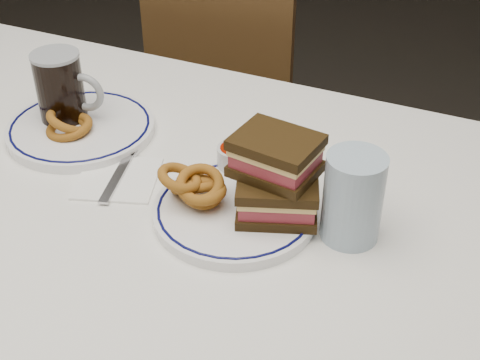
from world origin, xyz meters
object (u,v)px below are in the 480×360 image
at_px(chair_far, 231,107).
at_px(reuben_sandwich, 276,176).
at_px(main_plate, 235,211).
at_px(far_plate, 81,128).
at_px(beer_mug, 62,90).

height_order(chair_far, reuben_sandwich, reuben_sandwich).
xyz_separation_m(main_plate, far_plate, (-0.34, 0.10, 0.00)).
bearing_deg(reuben_sandwich, main_plate, -160.88).
xyz_separation_m(chair_far, beer_mug, (-0.01, -0.66, 0.37)).
distance_m(reuben_sandwich, far_plate, 0.41).
relative_size(chair_far, reuben_sandwich, 5.93).
bearing_deg(chair_far, main_plate, -64.46).
distance_m(main_plate, far_plate, 0.36).
height_order(chair_far, beer_mug, beer_mug).
height_order(chair_far, main_plate, chair_far).
height_order(chair_far, far_plate, chair_far).
xyz_separation_m(chair_far, reuben_sandwich, (0.42, -0.75, 0.37)).
bearing_deg(chair_far, far_plate, -87.70).
bearing_deg(far_plate, main_plate, -16.27).
relative_size(main_plate, beer_mug, 1.75).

